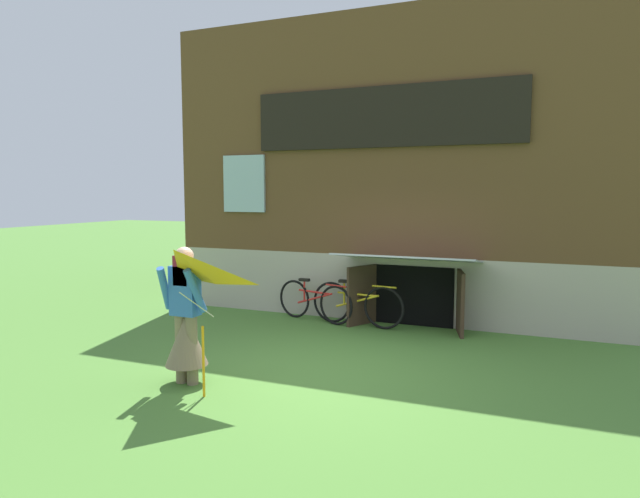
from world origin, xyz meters
TOP-DOWN VIEW (x-y plane):
  - ground_plane at (0.00, 0.00)m, footprint 60.00×60.00m
  - log_house at (-0.00, 5.47)m, footprint 8.48×6.06m
  - person at (-1.32, -1.03)m, footprint 0.61×0.53m
  - kite at (-1.02, -1.61)m, footprint 1.01×1.10m
  - bicycle_yellow at (-0.33, 2.57)m, footprint 1.74×0.25m
  - bicycle_red at (-1.16, 2.60)m, footprint 1.62×0.48m

SIDE VIEW (x-z plane):
  - ground_plane at x=0.00m, z-range 0.00..0.00m
  - bicycle_red at x=-1.16m, z-range -0.01..0.75m
  - bicycle_yellow at x=-0.33m, z-range -0.01..0.78m
  - person at x=-1.32m, z-range -0.13..1.56m
  - kite at x=-1.02m, z-range 0.52..2.09m
  - log_house at x=0.00m, z-range 0.00..5.53m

